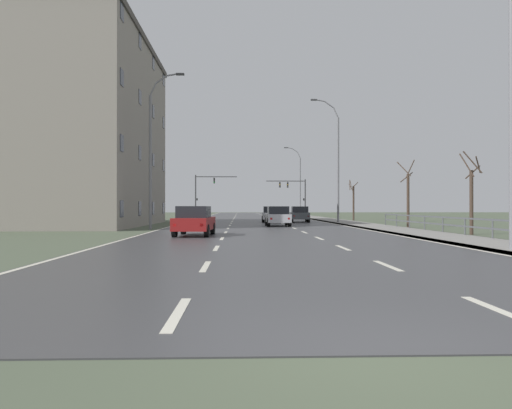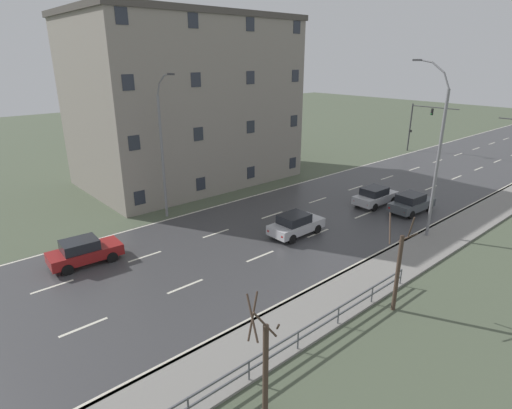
# 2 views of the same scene
# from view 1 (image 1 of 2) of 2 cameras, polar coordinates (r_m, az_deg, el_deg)

# --- Properties ---
(ground_plane) EXTENTS (160.00, 160.00, 0.12)m
(ground_plane) POSITION_cam_1_polar(r_m,az_deg,el_deg) (52.93, -0.25, -2.00)
(ground_plane) COLOR #4C5642
(road_asphalt_strip) EXTENTS (14.00, 120.00, 0.03)m
(road_asphalt_strip) POSITION_cam_1_polar(r_m,az_deg,el_deg) (64.92, -0.54, -1.62)
(road_asphalt_strip) COLOR #3D3D3F
(road_asphalt_strip) RESTS_ON ground
(sidewalk_right) EXTENTS (3.00, 120.00, 0.12)m
(sidewalk_right) POSITION_cam_1_polar(r_m,az_deg,el_deg) (65.65, 6.84, -1.56)
(sidewalk_right) COLOR gray
(sidewalk_right) RESTS_ON ground
(guardrail) EXTENTS (0.07, 29.42, 1.00)m
(guardrail) POSITION_cam_1_polar(r_m,az_deg,el_deg) (25.29, 24.73, -2.13)
(guardrail) COLOR #515459
(guardrail) RESTS_ON ground
(street_lamp_foreground) EXTENTS (2.78, 0.24, 10.47)m
(street_lamp_foreground) POSITION_cam_1_polar(r_m,az_deg,el_deg) (18.44, 27.44, 10.89)
(street_lamp_foreground) COLOR slate
(street_lamp_foreground) RESTS_ON ground
(street_lamp_midground) EXTENTS (2.65, 0.24, 11.57)m
(street_lamp_midground) POSITION_cam_1_polar(r_m,az_deg,el_deg) (45.57, 9.47, 4.91)
(street_lamp_midground) COLOR slate
(street_lamp_midground) RESTS_ON ground
(street_lamp_distant) EXTENTS (2.53, 0.24, 10.64)m
(street_lamp_distant) POSITION_cam_1_polar(r_m,az_deg,el_deg) (73.87, 5.10, 2.58)
(street_lamp_distant) COLOR slate
(street_lamp_distant) RESTS_ON ground
(street_lamp_left_bank) EXTENTS (2.40, 0.24, 10.69)m
(street_lamp_left_bank) POSITION_cam_1_polar(r_m,az_deg,el_deg) (33.77, -12.13, 6.04)
(street_lamp_left_bank) COLOR slate
(street_lamp_left_bank) RESTS_ON ground
(traffic_signal_right) EXTENTS (5.75, 0.36, 5.52)m
(traffic_signal_right) POSITION_cam_1_polar(r_m,az_deg,el_deg) (70.15, 4.61, 1.63)
(traffic_signal_right) COLOR #38383A
(traffic_signal_right) RESTS_ON ground
(traffic_signal_left) EXTENTS (5.99, 0.36, 6.09)m
(traffic_signal_left) POSITION_cam_1_polar(r_m,az_deg,el_deg) (69.35, -6.20, 1.83)
(traffic_signal_left) COLOR #38383A
(traffic_signal_left) RESTS_ON ground
(car_near_right) EXTENTS (1.99, 4.18, 1.57)m
(car_near_right) POSITION_cam_1_polar(r_m,az_deg,el_deg) (48.37, 5.16, -1.14)
(car_near_right) COLOR #474C51
(car_near_right) RESTS_ON ground
(car_mid_centre) EXTENTS (1.91, 4.14, 1.57)m
(car_mid_centre) POSITION_cam_1_polar(r_m,az_deg,el_deg) (47.42, 1.83, -1.16)
(car_mid_centre) COLOR #B7B7BC
(car_mid_centre) RESTS_ON ground
(car_near_left) EXTENTS (1.86, 4.11, 1.57)m
(car_near_left) POSITION_cam_1_polar(r_m,az_deg,el_deg) (38.03, 2.59, -1.37)
(car_near_left) COLOR #B7B7BC
(car_near_left) RESTS_ON ground
(car_far_left) EXTENTS (2.02, 4.19, 1.57)m
(car_far_left) POSITION_cam_1_polar(r_m,az_deg,el_deg) (25.54, -7.29, -1.91)
(car_far_left) COLOR maroon
(car_far_left) RESTS_ON ground
(brick_building) EXTENTS (12.80, 19.74, 15.35)m
(brick_building) POSITION_cam_1_polar(r_m,az_deg,el_deg) (42.96, -21.08, 7.98)
(brick_building) COLOR gray
(brick_building) RESTS_ON ground
(bare_tree_near) EXTENTS (1.18, 1.24, 4.58)m
(bare_tree_near) POSITION_cam_1_polar(r_m,az_deg,el_deg) (29.05, 24.09, 0.83)
(bare_tree_near) COLOR #423328
(bare_tree_near) RESTS_ON ground
(bare_tree_mid) EXTENTS (1.33, 1.42, 5.00)m
(bare_tree_mid) POSITION_cam_1_polar(r_m,az_deg,el_deg) (37.11, 17.50, 0.79)
(bare_tree_mid) COLOR #423328
(bare_tree_mid) RESTS_ON ground
(bare_tree_far) EXTENTS (1.09, 1.15, 4.59)m
(bare_tree_far) POSITION_cam_1_polar(r_m,az_deg,el_deg) (54.88, 11.41, 0.42)
(bare_tree_far) COLOR #423328
(bare_tree_far) RESTS_ON ground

